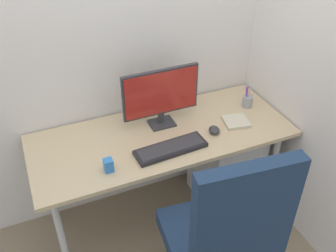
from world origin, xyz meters
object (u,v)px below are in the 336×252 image
Objects in this scene: filing_cabinet at (225,163)px; notebook at (236,122)px; office_chair at (225,236)px; monitor at (161,94)px; pen_holder at (247,101)px; desk_clamp_accessory at (108,165)px; keyboard at (171,148)px; mouse at (214,130)px.

filing_cabinet is 4.22× the size of notebook.
office_chair is 7.91× the size of notebook.
office_chair is at bearing -113.58° from notebook.
office_chair is at bearing -121.80° from filing_cabinet.
pen_holder is at bearing -4.23° from monitor.
filing_cabinet is at bearing 91.60° from notebook.
monitor is 0.52m from notebook.
monitor is at bearing 175.77° from pen_holder.
office_chair is at bearing -127.83° from pen_holder.
keyboard is at bearing 3.91° from desk_clamp_accessory.
office_chair reaches higher than desk_clamp_accessory.
filing_cabinet is 0.50m from mouse.
desk_clamp_accessory is at bearing -166.91° from filing_cabinet.
keyboard is at bearing -100.96° from monitor.
monitor is 0.40m from mouse.
office_chair is 0.82m from notebook.
office_chair reaches higher than pen_holder.
notebook is (0.50, 0.09, -0.00)m from keyboard.
office_chair is 0.71m from mouse.
filing_cabinet is at bearing -11.73° from monitor.
notebook is 0.88m from desk_clamp_accessory.
desk_clamp_accessory is (-0.88, -0.12, 0.03)m from notebook.
keyboard is (-0.04, 0.58, 0.13)m from office_chair.
desk_clamp_accessory is (-0.70, -0.08, 0.02)m from mouse.
monitor reaches higher than notebook.
monitor is 0.35m from keyboard.
mouse is at bearing -157.99° from notebook.
desk_clamp_accessory reaches higher than filing_cabinet.
filing_cabinet is at bearing 13.09° from desk_clamp_accessory.
monitor is at bearing 88.97° from office_chair.
desk_clamp_accessory reaches higher than notebook.
notebook is 1.98× the size of desk_clamp_accessory.
keyboard is 0.32m from mouse.
notebook is (-0.01, -0.09, 0.44)m from filing_cabinet.
pen_holder reaches higher than mouse.
mouse is at bearing 66.18° from office_chair.
keyboard is (-0.05, -0.28, -0.20)m from monitor.
pen_holder is at bearing 19.04° from keyboard.
office_chair is 15.69× the size of desk_clamp_accessory.
filing_cabinet is at bearing 58.20° from office_chair.
mouse is (0.32, 0.05, 0.00)m from keyboard.
notebook is (0.44, -0.19, -0.20)m from monitor.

